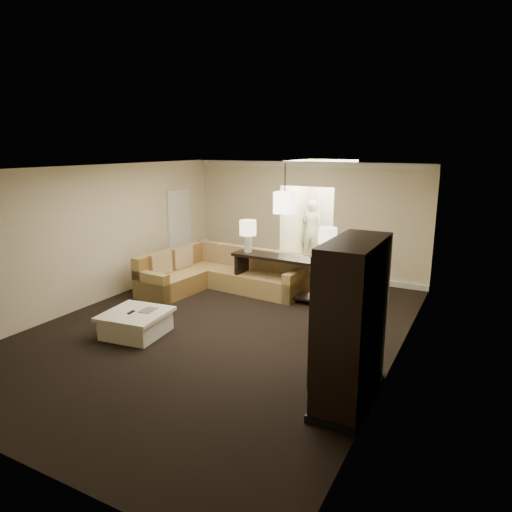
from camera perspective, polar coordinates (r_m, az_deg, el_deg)
The scene contains 18 objects.
ground at distance 8.27m, azimuth -4.37°, elevation -8.91°, with size 8.00×8.00×0.00m, color black.
wall_back at distance 11.36m, azimuth 6.26°, elevation 4.60°, with size 6.00×0.04×2.80m, color beige.
wall_left at distance 9.75m, azimuth -19.68°, elevation 2.40°, with size 0.04×8.00×2.80m, color beige.
wall_right at distance 6.78m, azimuth 17.48°, elevation -2.08°, with size 0.04×8.00×2.80m, color beige.
ceiling at distance 7.65m, azimuth -4.75°, elevation 10.86°, with size 6.00×8.00×0.02m, color silver.
crown_molding at distance 11.19m, azimuth 6.34°, elevation 11.31°, with size 6.00×0.10×0.12m, color white.
baseboard at distance 11.60m, azimuth 6.00°, elevation -1.98°, with size 6.00×0.10×0.12m, color white.
side_door at distance 11.83m, azimuth -9.52°, elevation 3.13°, with size 0.05×0.90×2.10m, color white.
foyer at distance 12.62m, azimuth 8.49°, elevation 4.97°, with size 1.44×2.02×2.80m.
sectional_sofa at distance 10.29m, azimuth -4.59°, elevation -2.23°, with size 3.21×2.48×0.90m.
coffee_table at distance 8.15m, azimuth -14.75°, elevation -8.10°, with size 1.12×1.12×0.42m.
console_table at distance 9.61m, azimuth 3.68°, elevation -2.24°, with size 2.37×0.62×0.91m.
armoire at distance 5.77m, azimuth 11.76°, elevation -8.65°, with size 0.62×1.45×2.09m.
drink_table at distance 6.27m, azimuth 9.40°, elevation -12.71°, with size 0.45×0.45×0.56m.
table_lamp_left at distance 9.84m, azimuth -1.02°, elevation 3.14°, with size 0.36×0.36×0.70m.
table_lamp_right at distance 9.06m, azimuth 8.93°, elevation 2.07°, with size 0.36×0.36×0.70m.
pendant_light at distance 10.10m, azimuth 3.61°, elevation 6.71°, with size 0.38×0.38×1.09m.
person at distance 13.05m, azimuth 6.92°, elevation 3.70°, with size 0.68×0.45×1.88m, color beige.
Camera 1 is at (4.09, -6.46, 3.15)m, focal length 32.00 mm.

